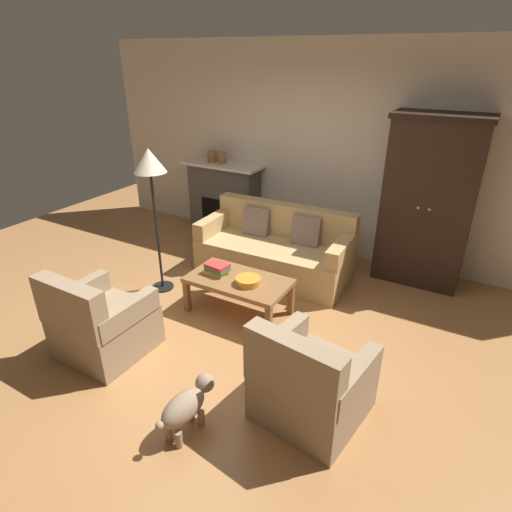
% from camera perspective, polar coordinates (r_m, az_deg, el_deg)
% --- Properties ---
extents(ground_plane, '(9.60, 9.60, 0.00)m').
position_cam_1_polar(ground_plane, '(4.39, -3.79, -10.75)').
color(ground_plane, '#B27A47').
extents(back_wall, '(7.20, 0.10, 2.80)m').
position_cam_1_polar(back_wall, '(5.94, 9.77, 13.70)').
color(back_wall, silver).
rests_on(back_wall, ground).
extents(fireplace, '(1.26, 0.48, 1.12)m').
position_cam_1_polar(fireplace, '(6.62, -4.30, 7.79)').
color(fireplace, '#4C4947').
rests_on(fireplace, ground).
extents(armoire, '(1.06, 0.57, 2.02)m').
position_cam_1_polar(armoire, '(5.41, 22.23, 6.73)').
color(armoire, black).
rests_on(armoire, ground).
extents(couch, '(1.94, 0.90, 0.86)m').
position_cam_1_polar(couch, '(5.41, 2.66, 0.73)').
color(couch, tan).
rests_on(couch, ground).
extents(coffee_table, '(1.10, 0.60, 0.42)m').
position_cam_1_polar(coffee_table, '(4.56, -2.38, -3.70)').
color(coffee_table, olive).
rests_on(coffee_table, ground).
extents(fruit_bowl, '(0.26, 0.26, 0.07)m').
position_cam_1_polar(fruit_bowl, '(4.42, -1.08, -3.38)').
color(fruit_bowl, orange).
rests_on(fruit_bowl, coffee_table).
extents(book_stack, '(0.27, 0.19, 0.12)m').
position_cam_1_polar(book_stack, '(4.63, -5.32, -1.72)').
color(book_stack, gold).
rests_on(book_stack, coffee_table).
extents(mantel_vase_bronze, '(0.15, 0.15, 0.16)m').
position_cam_1_polar(mantel_vase_bronze, '(6.54, -5.93, 13.25)').
color(mantel_vase_bronze, olive).
rests_on(mantel_vase_bronze, fireplace).
extents(mantel_vase_terracotta, '(0.12, 0.12, 0.17)m').
position_cam_1_polar(mantel_vase_terracotta, '(6.44, -4.58, 13.12)').
color(mantel_vase_terracotta, '#A86042').
rests_on(mantel_vase_terracotta, fireplace).
extents(armchair_near_left, '(0.79, 0.78, 0.88)m').
position_cam_1_polar(armchair_near_left, '(4.25, -20.28, -8.68)').
color(armchair_near_left, '#997F60').
rests_on(armchair_near_left, ground).
extents(armchair_near_right, '(0.87, 0.87, 0.88)m').
position_cam_1_polar(armchair_near_right, '(3.40, 7.31, -16.82)').
color(armchair_near_right, '#997F60').
rests_on(armchair_near_right, ground).
extents(floor_lamp, '(0.36, 0.36, 1.70)m').
position_cam_1_polar(floor_lamp, '(4.78, -14.14, 11.28)').
color(floor_lamp, black).
rests_on(floor_lamp, ground).
extents(dog, '(0.24, 0.57, 0.39)m').
position_cam_1_polar(dog, '(3.36, -9.38, -19.29)').
color(dog, gray).
rests_on(dog, ground).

